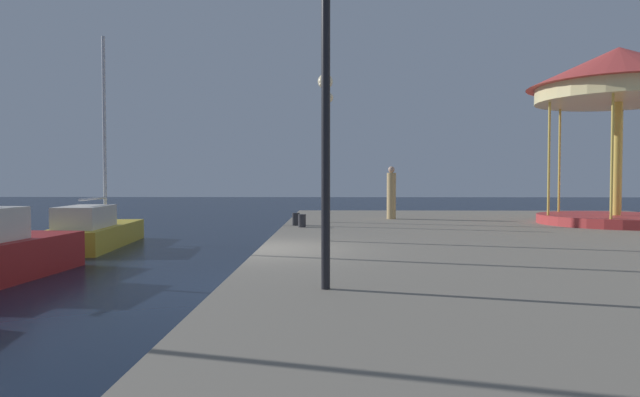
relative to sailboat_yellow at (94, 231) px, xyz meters
The scene contains 10 objects.
ground_plane 9.23m from the sailboat_yellow, 45.91° to the right, with size 120.00×120.00×0.00m, color black.
quay_dock 15.61m from the sailboat_yellow, 25.08° to the right, with size 15.45×29.55×0.80m, color gray.
sailboat_yellow is the anchor object (origin of this frame).
carousel 17.97m from the sailboat_yellow, ahead, with size 5.75×5.75×5.81m.
lamp_post_near_edge 13.95m from the sailboat_yellow, 54.44° to the right, with size 0.36×0.36×4.29m.
lamp_post_mid_promenade 9.82m from the sailboat_yellow, 33.32° to the right, with size 0.36×0.36×3.99m.
lamp_post_far_end 8.53m from the sailboat_yellow, ahead, with size 0.36×0.36×4.46m.
bollard_south 7.17m from the sailboat_yellow, 10.13° to the right, with size 0.24×0.24×0.40m, color #2D2D33.
bollard_north 6.85m from the sailboat_yellow, ahead, with size 0.24×0.24×0.40m, color #2D2D33.
person_near_carousel 10.55m from the sailboat_yellow, 13.52° to the left, with size 0.34×0.34×1.97m.
Camera 1 is at (1.58, -11.98, 2.28)m, focal length 31.60 mm.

